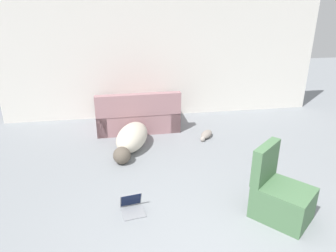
{
  "coord_description": "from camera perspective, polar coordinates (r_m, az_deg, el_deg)",
  "views": [
    {
      "loc": [
        -0.96,
        -2.48,
        2.68
      ],
      "look_at": [
        -0.25,
        2.12,
        0.72
      ],
      "focal_mm": 35.0,
      "sensor_mm": 36.0,
      "label": 1
    }
  ],
  "objects": [
    {
      "name": "cat",
      "position": [
        6.37,
        6.67,
        -1.5
      ],
      "size": [
        0.36,
        0.45,
        0.13
      ],
      "rotation": [
        0.0,
        0.0,
        4.09
      ],
      "color": "gray",
      "rests_on": "ground_plane"
    },
    {
      "name": "side_chair",
      "position": [
        4.38,
        18.86,
        -11.47
      ],
      "size": [
        0.84,
        0.85,
        0.94
      ],
      "rotation": [
        0.0,
        0.0,
        0.72
      ],
      "color": "#4C754C",
      "rests_on": "ground_plane"
    },
    {
      "name": "couch",
      "position": [
        6.74,
        -5.33,
        1.81
      ],
      "size": [
        1.66,
        0.96,
        0.84
      ],
      "rotation": [
        0.0,
        0.0,
        3.16
      ],
      "color": "#A3757A",
      "rests_on": "ground_plane"
    },
    {
      "name": "laptop_open",
      "position": [
        4.4,
        -6.29,
        -13.58
      ],
      "size": [
        0.33,
        0.35,
        0.23
      ],
      "rotation": [
        0.0,
        0.0,
        0.16
      ],
      "color": "gray",
      "rests_on": "ground_plane"
    },
    {
      "name": "wall_back",
      "position": [
        7.16,
        -1.0,
        12.26
      ],
      "size": [
        6.89,
        0.06,
        2.72
      ],
      "color": "silver",
      "rests_on": "ground_plane"
    },
    {
      "name": "dog",
      "position": [
        5.85,
        -6.42,
        -2.22
      ],
      "size": [
        0.81,
        1.42,
        0.44
      ],
      "rotation": [
        0.0,
        0.0,
        4.35
      ],
      "color": "beige",
      "rests_on": "ground_plane"
    }
  ]
}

